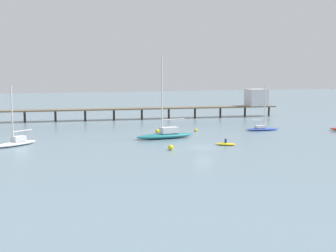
{
  "coord_description": "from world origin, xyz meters",
  "views": [
    {
      "loc": [
        -26.04,
        -54.83,
        10.47
      ],
      "look_at": [
        0.0,
        14.45,
        1.5
      ],
      "focal_mm": 45.21,
      "sensor_mm": 36.0,
      "label": 1
    }
  ],
  "objects": [
    {
      "name": "dinghy_yellow",
      "position": [
        4.04,
        0.64,
        0.2
      ],
      "size": [
        3.21,
        2.77,
        1.14
      ],
      "color": "yellow",
      "rests_on": "ground_plane"
    },
    {
      "name": "mooring_buoy_outer",
      "position": [
        6.05,
        15.96,
        0.28
      ],
      "size": [
        0.55,
        0.55,
        0.55
      ],
      "primitive_type": "sphere",
      "color": "yellow",
      "rests_on": "ground_plane"
    },
    {
      "name": "mooring_buoy_mid",
      "position": [
        -5.19,
        -0.39,
        0.39
      ],
      "size": [
        0.78,
        0.78,
        0.78
      ],
      "primitive_type": "sphere",
      "color": "yellow",
      "rests_on": "ground_plane"
    },
    {
      "name": "sailboat_blue",
      "position": [
        18.6,
        13.19,
        0.55
      ],
      "size": [
        6.89,
        2.31,
        8.88
      ],
      "color": "#2D4CB7",
      "rests_on": "ground_plane"
    },
    {
      "name": "pier",
      "position": [
        16.28,
        39.38,
        3.61
      ],
      "size": [
        74.7,
        12.56,
        6.9
      ],
      "color": "brown",
      "rests_on": "ground_plane"
    },
    {
      "name": "sailboat_teal",
      "position": [
        -2.06,
        10.17,
        0.79
      ],
      "size": [
        10.12,
        3.01,
        13.33
      ],
      "color": "#1E727A",
      "rests_on": "ground_plane"
    },
    {
      "name": "mooring_buoy_far",
      "position": [
        -1.17,
        16.86,
        0.35
      ],
      "size": [
        0.71,
        0.71,
        0.71
      ],
      "primitive_type": "sphere",
      "color": "yellow",
      "rests_on": "ground_plane"
    },
    {
      "name": "sailboat_white",
      "position": [
        -25.38,
        11.17,
        0.6
      ],
      "size": [
        6.82,
        5.41,
        8.95
      ],
      "color": "white",
      "rests_on": "ground_plane"
    },
    {
      "name": "ground_plane",
      "position": [
        0.0,
        0.0,
        0.0
      ],
      "size": [
        400.0,
        400.0,
        0.0
      ],
      "primitive_type": "plane",
      "color": "slate"
    }
  ]
}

